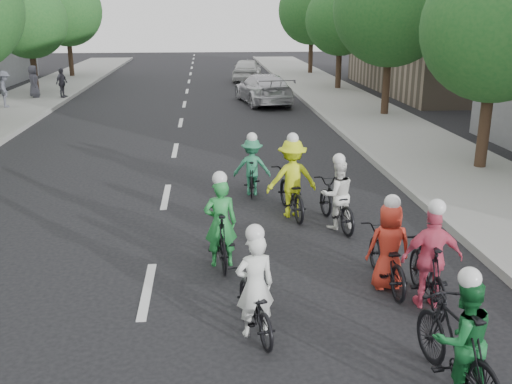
{
  "coord_description": "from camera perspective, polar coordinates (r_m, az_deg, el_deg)",
  "views": [
    {
      "loc": [
        1.02,
        -8.52,
        4.32
      ],
      "look_at": [
        1.97,
        2.02,
        1.0
      ],
      "focal_mm": 40.0,
      "sensor_mm": 36.0,
      "label": 1
    }
  ],
  "objects": [
    {
      "name": "ground",
      "position": [
        9.61,
        -10.83,
        -9.64
      ],
      "size": [
        120.0,
        120.0,
        0.0
      ],
      "primitive_type": "plane",
      "color": "black",
      "rests_on": "ground"
    },
    {
      "name": "sidewalk_right",
      "position": [
        20.24,
        15.22,
        4.71
      ],
      "size": [
        4.0,
        80.0,
        0.15
      ],
      "primitive_type": "cube",
      "color": "gray",
      "rests_on": "ground"
    },
    {
      "name": "curb_right",
      "position": [
        19.65,
        9.86,
        4.74
      ],
      "size": [
        0.18,
        80.0,
        0.18
      ],
      "primitive_type": "cube",
      "color": "#999993",
      "rests_on": "ground"
    },
    {
      "name": "bldg_se",
      "position": [
        35.8,
        20.42,
        15.88
      ],
      "size": [
        10.0,
        14.0,
        8.0
      ],
      "primitive_type": "cube",
      "color": "gray",
      "rests_on": "ground"
    },
    {
      "name": "tree_l_4",
      "position": [
        33.8,
        -21.8,
        15.65
      ],
      "size": [
        4.0,
        4.0,
        5.97
      ],
      "color": "black",
      "rests_on": "ground"
    },
    {
      "name": "tree_l_5",
      "position": [
        42.53,
        -18.46,
        16.85
      ],
      "size": [
        4.8,
        4.8,
        6.93
      ],
      "color": "black",
      "rests_on": "ground"
    },
    {
      "name": "tree_r_0",
      "position": [
        17.0,
        22.91,
        14.92
      ],
      "size": [
        4.0,
        4.0,
        5.97
      ],
      "color": "black",
      "rests_on": "ground"
    },
    {
      "name": "tree_r_1",
      "position": [
        25.34,
        13.38,
        17.43
      ],
      "size": [
        4.8,
        4.8,
        6.93
      ],
      "color": "black",
      "rests_on": "ground"
    },
    {
      "name": "tree_r_2",
      "position": [
        34.02,
        8.45,
        16.66
      ],
      "size": [
        4.0,
        4.0,
        5.97
      ],
      "color": "black",
      "rests_on": "ground"
    },
    {
      "name": "tree_r_3",
      "position": [
        42.83,
        5.61,
        17.62
      ],
      "size": [
        4.8,
        4.8,
        6.93
      ],
      "color": "black",
      "rests_on": "ground"
    },
    {
      "name": "cyclist_0",
      "position": [
        8.08,
        -0.15,
        -10.54
      ],
      "size": [
        0.85,
        1.66,
        1.65
      ],
      "rotation": [
        0.0,
        0.0,
        3.34
      ],
      "color": "black",
      "rests_on": "ground"
    },
    {
      "name": "cyclist_1",
      "position": [
        7.27,
        19.63,
        -14.13
      ],
      "size": [
        0.79,
        1.95,
        1.65
      ],
      "rotation": [
        0.0,
        0.0,
        3.27
      ],
      "color": "black",
      "rests_on": "ground"
    },
    {
      "name": "cyclist_2",
      "position": [
        12.61,
        3.56,
        0.66
      ],
      "size": [
        1.19,
        1.99,
        1.89
      ],
      "rotation": [
        0.0,
        0.0,
        3.25
      ],
      "color": "black",
      "rests_on": "ground"
    },
    {
      "name": "cyclist_3",
      "position": [
        9.15,
        16.96,
        -7.1
      ],
      "size": [
        0.95,
        1.76,
        1.74
      ],
      "rotation": [
        0.0,
        0.0,
        3.09
      ],
      "color": "black",
      "rests_on": "ground"
    },
    {
      "name": "cyclist_4",
      "position": [
        9.62,
        12.97,
        -6.06
      ],
      "size": [
        0.72,
        1.81,
        1.61
      ],
      "rotation": [
        0.0,
        0.0,
        3.16
      ],
      "color": "black",
      "rests_on": "ground"
    },
    {
      "name": "cyclist_5",
      "position": [
        10.18,
        -3.56,
        -3.98
      ],
      "size": [
        0.61,
        1.73,
        1.75
      ],
      "rotation": [
        0.0,
        0.0,
        3.21
      ],
      "color": "black",
      "rests_on": "ground"
    },
    {
      "name": "cyclist_6",
      "position": [
        12.06,
        8.04,
        -0.84
      ],
      "size": [
        0.93,
        1.94,
        1.61
      ],
      "rotation": [
        0.0,
        0.0,
        3.3
      ],
      "color": "black",
      "rests_on": "ground"
    },
    {
      "name": "cyclist_7",
      "position": [
        14.13,
        -0.42,
        2.17
      ],
      "size": [
        0.96,
        1.51,
        1.57
      ],
      "rotation": [
        0.0,
        0.0,
        3.05
      ],
      "color": "black",
      "rests_on": "ground"
    },
    {
      "name": "follow_car_lead",
      "position": [
        28.77,
        0.72,
        10.29
      ],
      "size": [
        2.85,
        5.37,
        1.48
      ],
      "primitive_type": "imported",
      "rotation": [
        0.0,
        0.0,
        3.3
      ],
      "color": "silver",
      "rests_on": "ground"
    },
    {
      "name": "follow_car_trail",
      "position": [
        38.78,
        -0.88,
        12.14
      ],
      "size": [
        2.38,
        4.57,
        1.49
      ],
      "primitive_type": "imported",
      "rotation": [
        0.0,
        0.0,
        2.99
      ],
      "color": "silver",
      "rests_on": "ground"
    },
    {
      "name": "spectator_0",
      "position": [
        29.16,
        -23.81,
        9.4
      ],
      "size": [
        0.91,
        1.21,
        1.66
      ],
      "primitive_type": "imported",
      "rotation": [
        0.0,
        0.0,
        1.87
      ],
      "color": "#555763",
      "rests_on": "sidewalk_left"
    },
    {
      "name": "spectator_1",
      "position": [
        31.48,
        -18.85,
        10.29
      ],
      "size": [
        0.66,
        0.96,
        1.51
      ],
      "primitive_type": "imported",
      "rotation": [
        0.0,
        0.0,
        1.21
      ],
      "color": "#504E5B",
      "rests_on": "sidewalk_left"
    },
    {
      "name": "spectator_2",
      "position": [
        32.06,
        -21.35,
        10.26
      ],
      "size": [
        0.68,
        0.89,
        1.63
      ],
      "primitive_type": "imported",
      "rotation": [
        0.0,
        0.0,
        1.78
      ],
      "color": "#494854",
      "rests_on": "sidewalk_left"
    }
  ]
}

